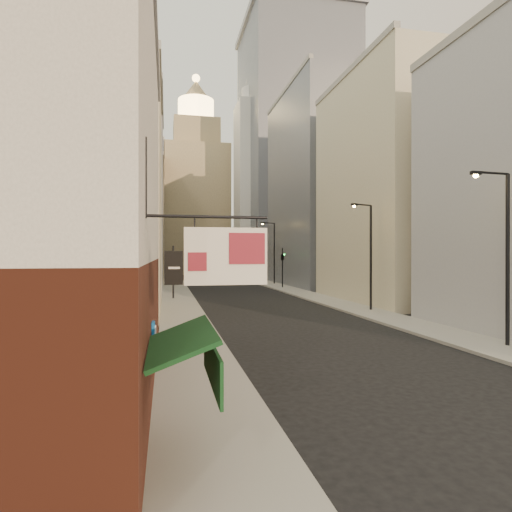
{
  "coord_description": "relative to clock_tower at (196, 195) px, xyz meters",
  "views": [
    {
      "loc": [
        -7.63,
        -5.11,
        4.18
      ],
      "look_at": [
        -2.4,
        19.7,
        4.1
      ],
      "focal_mm": 30.0,
      "sensor_mm": 36.0,
      "label": 1
    }
  ],
  "objects": [
    {
      "name": "traffic_light_right",
      "position": [
        7.47,
        -46.11,
        -13.73
      ],
      "size": [
        0.77,
        0.77,
        5.0
      ],
      "rotation": [
        0.0,
        0.0,
        3.39
      ],
      "color": "black",
      "rests_on": "ground"
    },
    {
      "name": "highrise",
      "position": [
        19.0,
        -14.0,
        8.02
      ],
      "size": [
        21.0,
        23.0,
        51.2
      ],
      "color": "gray",
      "rests_on": "ground"
    },
    {
      "name": "clock_tower",
      "position": [
        0.0,
        0.0,
        0.0
      ],
      "size": [
        14.0,
        14.0,
        44.9
      ],
      "color": "#97825D",
      "rests_on": "ground"
    },
    {
      "name": "near_building_left",
      "position": [
        -9.99,
        -83.0,
        -11.61
      ],
      "size": [
        8.3,
        23.04,
        12.3
      ],
      "color": "#562417",
      "rests_on": "ground"
    },
    {
      "name": "sidewalk_right",
      "position": [
        7.5,
        -37.0,
        -17.56
      ],
      "size": [
        3.0,
        140.0,
        0.15
      ],
      "primitive_type": "cube",
      "color": "gray",
      "rests_on": "ground"
    },
    {
      "name": "right_bldg_beige",
      "position": [
        13.0,
        -62.0,
        -7.63
      ],
      "size": [
        8.0,
        16.0,
        20.0
      ],
      "primitive_type": "cube",
      "color": "#BBB08E",
      "rests_on": "ground"
    },
    {
      "name": "left_bldg_beige",
      "position": [
        -11.0,
        -66.0,
        -9.63
      ],
      "size": [
        8.0,
        12.0,
        16.0
      ],
      "primitive_type": "cube",
      "color": "#BBB08E",
      "rests_on": "ground"
    },
    {
      "name": "left_bldg_tan",
      "position": [
        -11.0,
        -32.0,
        -9.13
      ],
      "size": [
        8.0,
        18.0,
        17.0
      ],
      "primitive_type": "cube",
      "color": "#97825D",
      "rests_on": "ground"
    },
    {
      "name": "streetlamp_near",
      "position": [
        8.06,
        -80.83,
        -13.16
      ],
      "size": [
        2.05,
        0.31,
        7.83
      ],
      "rotation": [
        0.0,
        0.0,
        0.07
      ],
      "color": "black",
      "rests_on": "ground"
    },
    {
      "name": "traffic_light_left",
      "position": [
        -5.98,
        -56.83,
        -14.22
      ],
      "size": [
        0.54,
        0.42,
        5.0
      ],
      "rotation": [
        0.0,
        0.0,
        3.33
      ],
      "color": "black",
      "rests_on": "ground"
    },
    {
      "name": "streetlamp_mid",
      "position": [
        7.89,
        -68.28,
        -13.16
      ],
      "size": [
        1.95,
        0.9,
        7.84
      ],
      "rotation": [
        0.0,
        0.0,
        0.38
      ],
      "color": "black",
      "rests_on": "ground"
    },
    {
      "name": "sidewalk_left",
      "position": [
        -5.5,
        -37.0,
        -17.56
      ],
      "size": [
        3.0,
        140.0,
        0.15
      ],
      "primitive_type": "cube",
      "color": "gray",
      "rests_on": "ground"
    },
    {
      "name": "left_bldg_grey",
      "position": [
        -11.0,
        -50.0,
        -7.63
      ],
      "size": [
        8.0,
        16.0,
        20.0
      ],
      "primitive_type": "cube",
      "color": "#A4A4A9",
      "rests_on": "ground"
    },
    {
      "name": "white_tower",
      "position": [
        11.0,
        -14.0,
        0.97
      ],
      "size": [
        8.0,
        8.0,
        41.5
      ],
      "color": "silver",
      "rests_on": "ground"
    },
    {
      "name": "left_bldg_wingrid",
      "position": [
        -11.0,
        -12.0,
        -5.63
      ],
      "size": [
        8.0,
        20.0,
        24.0
      ],
      "primitive_type": "cube",
      "color": "gray",
      "rests_on": "ground"
    },
    {
      "name": "right_bldg_wingrid",
      "position": [
        13.0,
        -42.0,
        -4.63
      ],
      "size": [
        8.0,
        20.0,
        26.0
      ],
      "primitive_type": "cube",
      "color": "gray",
      "rests_on": "ground"
    },
    {
      "name": "streetlamp_far",
      "position": [
        7.99,
        -39.22,
        -12.69
      ],
      "size": [
        2.2,
        0.85,
        8.65
      ],
      "rotation": [
        0.0,
        0.0,
        0.31
      ],
      "color": "black",
      "rests_on": "ground"
    }
  ]
}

